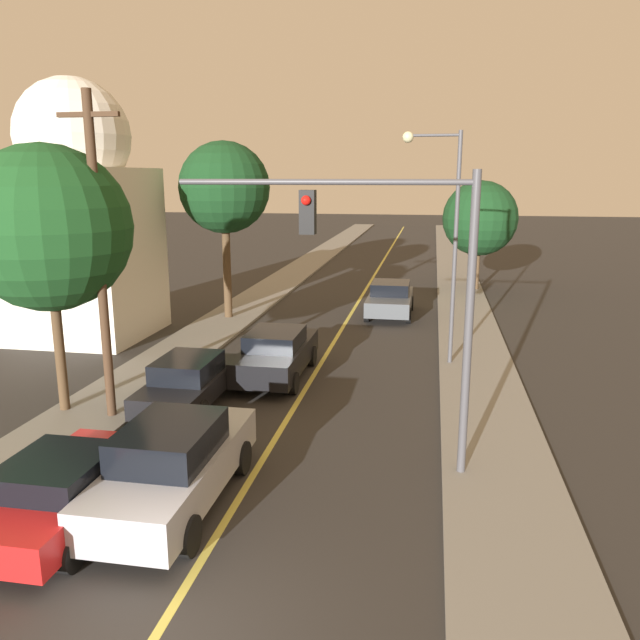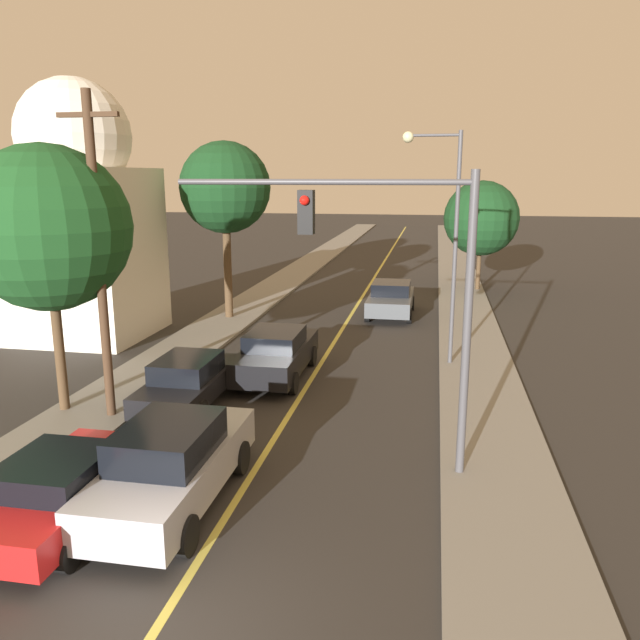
{
  "view_description": "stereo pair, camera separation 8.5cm",
  "coord_description": "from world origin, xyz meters",
  "views": [
    {
      "loc": [
        3.62,
        -6.9,
        6.35
      ],
      "look_at": [
        0.0,
        13.29,
        1.6
      ],
      "focal_mm": 35.0,
      "sensor_mm": 36.0,
      "label": 1
    },
    {
      "loc": [
        3.71,
        -6.88,
        6.35
      ],
      "look_at": [
        0.0,
        13.29,
        1.6
      ],
      "focal_mm": 35.0,
      "sensor_mm": 36.0,
      "label": 2
    }
  ],
  "objects": [
    {
      "name": "car_near_lane_second",
      "position": [
        -1.13,
        11.72,
        0.82
      ],
      "size": [
        1.95,
        4.73,
        1.6
      ],
      "color": "black",
      "rests_on": "ground"
    },
    {
      "name": "traffic_signal_mast",
      "position": [
        2.96,
        5.86,
        4.52
      ],
      "size": [
        6.2,
        0.42,
        6.36
      ],
      "color": "#47474C",
      "rests_on": "ground"
    },
    {
      "name": "tree_right_near",
      "position": [
        6.19,
        28.81,
        4.07
      ],
      "size": [
        4.1,
        4.1,
        6.01
      ],
      "color": "#4C3823",
      "rests_on": "ground"
    },
    {
      "name": "domed_building_left",
      "position": [
        -10.01,
        15.73,
        4.82
      ],
      "size": [
        4.95,
        4.95,
        10.0
      ],
      "color": "silver",
      "rests_on": "ground"
    },
    {
      "name": "road_surface",
      "position": [
        0.0,
        36.0,
        0.01
      ],
      "size": [
        8.07,
        80.0,
        0.01
      ],
      "color": "#2D2B28",
      "rests_on": "ground"
    },
    {
      "name": "car_outer_lane_second",
      "position": [
        -2.91,
        8.82,
        0.76
      ],
      "size": [
        1.85,
        4.49,
        1.46
      ],
      "color": "black",
      "rests_on": "ground"
    },
    {
      "name": "car_outer_lane_front",
      "position": [
        -2.91,
        2.6,
        0.72
      ],
      "size": [
        2.02,
        4.31,
        1.38
      ],
      "color": "red",
      "rests_on": "ground"
    },
    {
      "name": "sidewalk_left",
      "position": [
        -5.28,
        36.0,
        0.06
      ],
      "size": [
        2.5,
        80.0,
        0.12
      ],
      "color": "gray",
      "rests_on": "ground"
    },
    {
      "name": "streetlamp_right",
      "position": [
        3.97,
        14.07,
        4.98
      ],
      "size": [
        1.9,
        0.36,
        7.64
      ],
      "color": "#47474C",
      "rests_on": "ground"
    },
    {
      "name": "car_far_oncoming",
      "position": [
        1.82,
        21.6,
        0.8
      ],
      "size": [
        2.07,
        4.59,
        1.56
      ],
      "rotation": [
        0.0,
        0.0,
        3.14
      ],
      "color": "#474C51",
      "rests_on": "ground"
    },
    {
      "name": "car_near_lane_front",
      "position": [
        -1.13,
        3.57,
        0.9
      ],
      "size": [
        1.96,
        4.96,
        1.78
      ],
      "color": "#A5A8B2",
      "rests_on": "ground"
    },
    {
      "name": "tree_left_far",
      "position": [
        -5.34,
        19.53,
        5.83
      ],
      "size": [
        3.96,
        3.96,
        7.72
      ],
      "color": "#4C3823",
      "rests_on": "ground"
    },
    {
      "name": "tree_left_near",
      "position": [
        -6.11,
        7.72,
        5.03
      ],
      "size": [
        4.29,
        4.29,
        7.07
      ],
      "color": "#4C3823",
      "rests_on": "ground"
    },
    {
      "name": "sidewalk_right",
      "position": [
        5.28,
        36.0,
        0.06
      ],
      "size": [
        2.5,
        80.0,
        0.12
      ],
      "color": "gray",
      "rests_on": "ground"
    },
    {
      "name": "utility_pole_left",
      "position": [
        -4.63,
        7.56,
        4.42
      ],
      "size": [
        1.6,
        0.24,
        8.27
      ],
      "color": "#422D1E",
      "rests_on": "ground"
    }
  ]
}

